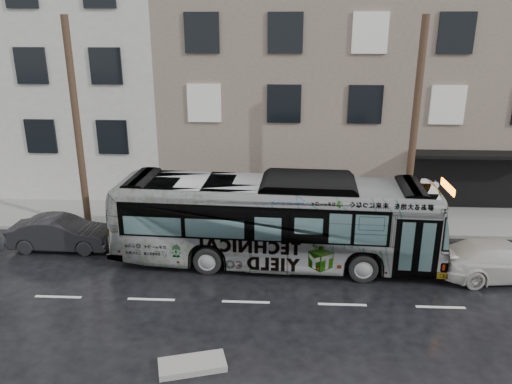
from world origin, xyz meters
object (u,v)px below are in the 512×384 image
Objects in this scene: utility_pole_rear at (77,128)px; dark_sedan at (61,233)px; sign_post at (432,207)px; white_sedan at (502,260)px; utility_pole_front at (414,131)px; bus at (275,220)px.

utility_pole_rear reaches higher than dark_sedan.
white_sedan is (1.56, -3.58, -0.66)m from sign_post.
utility_pole_front reaches higher than white_sedan.
sign_post is at bearing 0.00° from utility_pole_front.
bus is at bearing -157.74° from sign_post.
utility_pole_rear is 1.89× the size of white_sedan.
utility_pole_rear is at bearing 180.00° from sign_post.
bus is (-5.59, -2.74, -2.93)m from utility_pole_front.
white_sedan is 17.07m from dark_sedan.
utility_pole_rear is 4.47m from dark_sedan.
utility_pole_rear reaches higher than white_sedan.
utility_pole_front is 5.97m from white_sedan.
white_sedan is at bearing -92.66° from bus.
white_sedan is at bearing -12.14° from utility_pole_rear.
white_sedan is (16.66, -3.58, -3.96)m from utility_pole_rear.
sign_post reaches higher than dark_sedan.
bus is 8.36m from white_sedan.
utility_pole_front is 2.18× the size of dark_sedan.
utility_pole_front is 1.00× the size of utility_pole_rear.
utility_pole_front is at bearing 0.00° from utility_pole_rear.
dark_sedan is (-17.00, 1.57, -0.01)m from white_sedan.
white_sedan is (8.25, -0.84, -1.03)m from bus.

